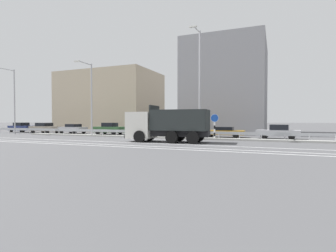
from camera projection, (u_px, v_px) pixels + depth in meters
ground_plane at (151, 140)px, 26.19m from camera, size 320.00×320.00×0.00m
lane_strip_0 at (160, 144)px, 21.58m from camera, size 66.60×0.16×0.01m
lane_strip_1 at (148, 146)px, 19.58m from camera, size 66.60×0.16×0.01m
lane_strip_2 at (141, 148)px, 18.49m from camera, size 66.60×0.16×0.01m
median_island at (159, 137)px, 28.19m from camera, size 36.63×1.10×0.18m
median_guardrail at (164, 132)px, 29.27m from camera, size 66.60×0.09×0.78m
dump_truck at (157, 127)px, 23.55m from camera, size 7.51×3.05×3.26m
median_road_sign at (215, 126)px, 25.90m from camera, size 0.81×0.16×2.55m
street_lamp_0 at (13, 98)px, 36.29m from camera, size 0.70×2.51×8.96m
street_lamp_1 at (90, 95)px, 31.09m from camera, size 0.71×2.73×8.67m
street_lamp_2 at (199, 80)px, 26.17m from camera, size 0.71×2.25×10.88m
parked_car_0 at (22, 127)px, 41.71m from camera, size 4.08×2.02×1.53m
parked_car_1 at (45, 128)px, 38.89m from camera, size 4.56×1.98×1.52m
parked_car_2 at (73, 129)px, 37.27m from camera, size 3.94×2.01×1.37m
parked_car_3 at (109, 129)px, 35.36m from camera, size 4.00×2.16×1.58m
parked_car_4 at (142, 130)px, 33.14m from camera, size 4.63×1.85×1.40m
parked_car_5 at (178, 130)px, 31.14m from camera, size 4.03×2.16×1.59m
parked_car_6 at (223, 132)px, 29.62m from camera, size 4.81×1.87×1.18m
parked_car_7 at (278, 132)px, 27.01m from camera, size 4.35×2.14×1.50m
background_building_0 at (111, 102)px, 45.95m from camera, size 16.13×10.69×10.06m
background_building_1 at (227, 89)px, 39.30m from camera, size 10.98×13.52×13.17m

